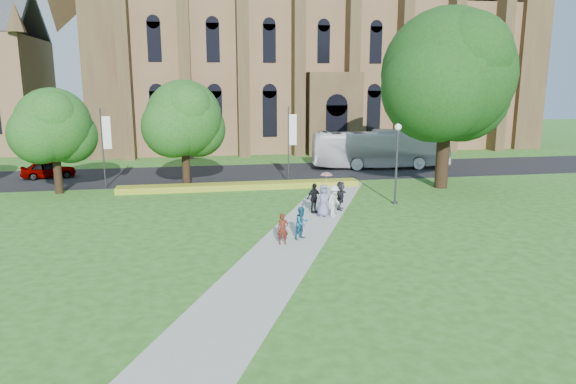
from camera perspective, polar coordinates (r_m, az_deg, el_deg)
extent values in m
plane|color=#2A5A1B|center=(26.21, 1.79, -5.17)|extent=(160.00, 160.00, 0.00)
cube|color=black|center=(45.46, -3.53, 2.12)|extent=(160.00, 10.00, 0.02)
cube|color=#B2B2A8|center=(27.14, 1.35, -4.52)|extent=(15.58, 28.54, 0.04)
cube|color=gold|center=(38.56, -5.26, 0.66)|extent=(18.00, 1.40, 0.45)
cube|color=brown|center=(66.30, 3.04, 12.53)|extent=(52.00, 16.00, 17.00)
cube|color=brown|center=(58.29, -20.06, 13.93)|extent=(3.50, 3.50, 21.00)
cube|color=brown|center=(70.00, 24.97, 13.08)|extent=(3.50, 3.50, 21.00)
cube|color=brown|center=(57.66, 5.09, 8.64)|extent=(6.00, 2.50, 9.00)
cylinder|color=#38383D|center=(33.95, 11.94, 2.66)|extent=(0.14, 0.14, 4.80)
sphere|color=white|center=(33.65, 12.13, 7.07)|extent=(0.44, 0.44, 0.44)
cylinder|color=#38383D|center=(34.39, 11.78, -1.17)|extent=(0.36, 0.36, 0.15)
cylinder|color=#332114|center=(40.19, 16.87, 5.09)|extent=(0.96, 0.96, 6.60)
sphere|color=#18360E|center=(39.96, 17.32, 12.37)|extent=(9.60, 9.60, 9.60)
cylinder|color=#332114|center=(40.10, -24.27, 2.56)|extent=(0.56, 0.56, 3.85)
sphere|color=#154615|center=(39.79, -24.63, 6.78)|extent=(5.20, 5.20, 5.20)
cylinder|color=#332114|center=(39.40, -11.30, 3.43)|extent=(0.60, 0.60, 4.12)
sphere|color=#154615|center=(39.08, -11.49, 8.06)|extent=(5.60, 5.60, 5.60)
cylinder|color=#38383D|center=(40.63, 0.05, 5.24)|extent=(0.10, 0.10, 6.00)
cube|color=white|center=(40.58, 0.54, 6.93)|extent=(0.60, 0.02, 2.40)
cylinder|color=#38383D|center=(40.52, -19.87, 4.52)|extent=(0.10, 0.10, 6.00)
cube|color=white|center=(40.34, -19.50, 6.23)|extent=(0.60, 0.02, 2.40)
imported|color=silver|center=(48.79, 10.19, 4.72)|extent=(12.90, 4.14, 3.53)
imported|color=gray|center=(47.26, -25.08, 2.29)|extent=(4.49, 2.59, 1.44)
imported|color=#551C13|center=(24.93, -0.58, -4.14)|extent=(0.57, 0.38, 1.52)
imported|color=#175573|center=(25.77, 1.55, -3.46)|extent=(1.02, 0.96, 1.66)
imported|color=silver|center=(30.30, 5.13, -1.00)|extent=(1.30, 1.33, 1.83)
imported|color=black|center=(31.01, 2.90, -0.69)|extent=(1.15, 0.90, 1.82)
imported|color=slate|center=(30.16, 3.97, -0.96)|extent=(0.95, 0.63, 1.92)
imported|color=#25242B|center=(31.95, 5.85, -0.39)|extent=(1.11, 1.73, 1.78)
imported|color=#D29994|center=(30.05, 4.29, 1.45)|extent=(0.71, 0.71, 0.62)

